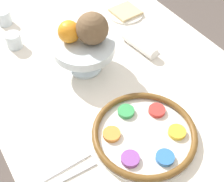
# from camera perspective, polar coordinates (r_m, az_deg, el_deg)

# --- Properties ---
(ground_plane) EXTENTS (8.00, 8.00, 0.00)m
(ground_plane) POSITION_cam_1_polar(r_m,az_deg,el_deg) (1.74, 0.97, -16.22)
(ground_plane) COLOR #564C47
(dining_table) EXTENTS (1.58, 0.90, 0.76)m
(dining_table) POSITION_cam_1_polar(r_m,az_deg,el_deg) (1.41, 1.17, -9.43)
(dining_table) COLOR silver
(dining_table) RESTS_ON ground_plane
(seder_plate) EXTENTS (0.32, 0.32, 0.03)m
(seder_plate) POSITION_cam_1_polar(r_m,az_deg,el_deg) (0.96, 5.93, -7.73)
(seder_plate) COLOR silver
(seder_plate) RESTS_ON dining_table
(fruit_stand) EXTENTS (0.22, 0.22, 0.11)m
(fruit_stand) POSITION_cam_1_polar(r_m,az_deg,el_deg) (1.11, -5.13, 7.58)
(fruit_stand) COLOR silver
(fruit_stand) RESTS_ON dining_table
(orange_fruit) EXTENTS (0.08, 0.08, 0.08)m
(orange_fruit) POSITION_cam_1_polar(r_m,az_deg,el_deg) (1.10, -7.86, 10.70)
(orange_fruit) COLOR orange
(orange_fruit) RESTS_ON fruit_stand
(coconut) EXTENTS (0.11, 0.11, 0.11)m
(coconut) POSITION_cam_1_polar(r_m,az_deg,el_deg) (1.07, -3.64, 11.35)
(coconut) COLOR brown
(coconut) RESTS_ON fruit_stand
(bread_plate) EXTENTS (0.16, 0.16, 0.02)m
(bread_plate) POSITION_cam_1_polar(r_m,az_deg,el_deg) (1.44, 2.48, 14.13)
(bread_plate) COLOR silver
(bread_plate) RESTS_ON dining_table
(napkin_roll) EXTENTS (0.17, 0.07, 0.04)m
(napkin_roll) POSITION_cam_1_polar(r_m,az_deg,el_deg) (1.24, 5.07, 8.48)
(napkin_roll) COLOR white
(napkin_roll) RESTS_ON dining_table
(cup_mid) EXTENTS (0.06, 0.06, 0.06)m
(cup_mid) POSITION_cam_1_polar(r_m,az_deg,el_deg) (1.30, -17.52, 8.80)
(cup_mid) COLOR silver
(cup_mid) RESTS_ON dining_table
(cup_far) EXTENTS (0.06, 0.06, 0.06)m
(cup_far) POSITION_cam_1_polar(r_m,az_deg,el_deg) (1.45, -19.16, 12.54)
(cup_far) COLOR silver
(cup_far) RESTS_ON dining_table
(fork_left) EXTENTS (0.03, 0.18, 0.01)m
(fork_left) POSITION_cam_1_polar(r_m,az_deg,el_deg) (0.91, -8.38, -15.21)
(fork_left) COLOR silver
(fork_left) RESTS_ON dining_table
(fork_right) EXTENTS (0.03, 0.18, 0.01)m
(fork_right) POSITION_cam_1_polar(r_m,az_deg,el_deg) (0.92, -9.24, -13.77)
(fork_right) COLOR silver
(fork_right) RESTS_ON dining_table
(spoon) EXTENTS (0.17, 0.02, 0.01)m
(spoon) POSITION_cam_1_polar(r_m,az_deg,el_deg) (1.29, 6.19, 8.76)
(spoon) COLOR silver
(spoon) RESTS_ON dining_table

